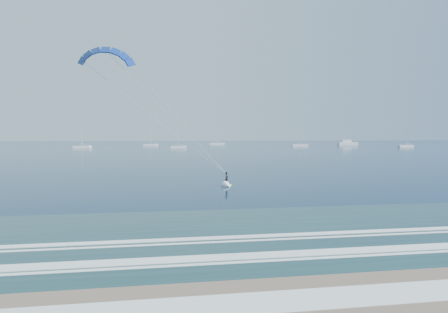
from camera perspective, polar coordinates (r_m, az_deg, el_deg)
name	(u,v)px	position (r m, az deg, el deg)	size (l,w,h in m)	color
ground	(281,298)	(17.03, 8.14, -19.41)	(900.00, 900.00, 0.00)	#072C43
kitesurfer_rig	(169,116)	(48.60, -7.85, 5.82)	(19.40, 6.29, 17.46)	#C4F41C
motor_yacht	(347,143)	(275.35, 17.18, 1.86)	(13.12, 3.50, 5.67)	white
sailboat_1	(82,147)	(212.36, -19.64, 1.31)	(8.53, 2.40, 11.74)	white
sailboat_2	(150,145)	(245.39, -10.49, 1.64)	(8.41, 2.40, 11.38)	white
sailboat_3	(178,147)	(198.85, -6.61, 1.35)	(7.15, 2.40, 10.14)	white
sailboat_4	(217,144)	(274.60, -1.03, 1.84)	(10.19, 2.40, 13.65)	white
sailboat_5	(300,145)	(238.89, 10.77, 1.60)	(9.44, 2.40, 12.78)	white
sailboat_6	(406,146)	(239.78, 24.52, 1.39)	(8.46, 2.40, 11.50)	white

